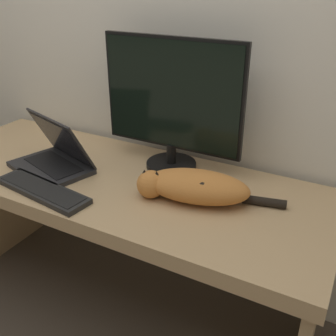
{
  "coord_description": "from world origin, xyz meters",
  "views": [
    {
      "loc": [
        0.86,
        -0.81,
        1.46
      ],
      "look_at": [
        0.27,
        0.3,
        0.82
      ],
      "focal_mm": 42.0,
      "sensor_mm": 36.0,
      "label": 1
    }
  ],
  "objects_px": {
    "laptop": "(54,158)",
    "cat": "(193,186)",
    "external_keyboard": "(42,190)",
    "monitor": "(172,104)"
  },
  "relations": [
    {
      "from": "monitor",
      "to": "cat",
      "type": "relative_size",
      "value": 1.16
    },
    {
      "from": "cat",
      "to": "monitor",
      "type": "bearing_deg",
      "value": 121.22
    },
    {
      "from": "monitor",
      "to": "cat",
      "type": "distance_m",
      "value": 0.36
    },
    {
      "from": "external_keyboard",
      "to": "cat",
      "type": "xyz_separation_m",
      "value": [
        0.52,
        0.22,
        0.05
      ]
    },
    {
      "from": "monitor",
      "to": "laptop",
      "type": "height_order",
      "value": "monitor"
    },
    {
      "from": "laptop",
      "to": "external_keyboard",
      "type": "bearing_deg",
      "value": -43.34
    },
    {
      "from": "laptop",
      "to": "cat",
      "type": "distance_m",
      "value": 0.63
    },
    {
      "from": "monitor",
      "to": "laptop",
      "type": "xyz_separation_m",
      "value": [
        -0.43,
        -0.25,
        -0.23
      ]
    },
    {
      "from": "external_keyboard",
      "to": "laptop",
      "type": "bearing_deg",
      "value": 126.83
    },
    {
      "from": "monitor",
      "to": "external_keyboard",
      "type": "height_order",
      "value": "monitor"
    }
  ]
}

